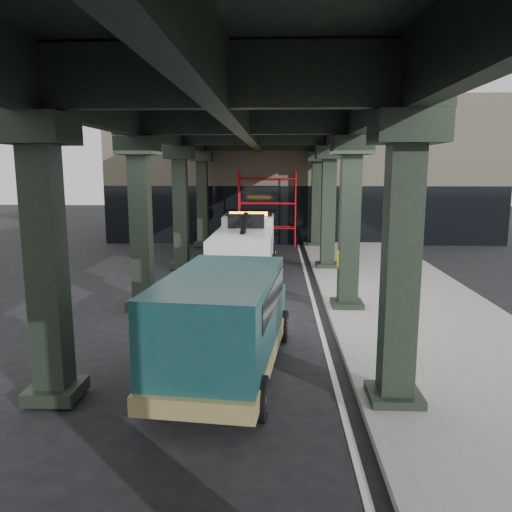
# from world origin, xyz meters

# --- Properties ---
(ground) EXTENTS (90.00, 90.00, 0.00)m
(ground) POSITION_xyz_m (0.00, 0.00, 0.00)
(ground) COLOR black
(ground) RESTS_ON ground
(sidewalk) EXTENTS (5.00, 40.00, 0.15)m
(sidewalk) POSITION_xyz_m (4.50, 2.00, 0.07)
(sidewalk) COLOR gray
(sidewalk) RESTS_ON ground
(lane_stripe) EXTENTS (0.12, 38.00, 0.01)m
(lane_stripe) POSITION_xyz_m (1.70, 2.00, 0.01)
(lane_stripe) COLOR silver
(lane_stripe) RESTS_ON ground
(viaduct) EXTENTS (7.40, 32.00, 6.40)m
(viaduct) POSITION_xyz_m (-0.40, 2.00, 5.46)
(viaduct) COLOR black
(viaduct) RESTS_ON ground
(building) EXTENTS (22.00, 10.00, 8.00)m
(building) POSITION_xyz_m (2.00, 20.00, 4.00)
(building) COLOR #C6B793
(building) RESTS_ON ground
(scaffolding) EXTENTS (3.08, 0.88, 4.00)m
(scaffolding) POSITION_xyz_m (0.00, 14.64, 2.11)
(scaffolding) COLOR red
(scaffolding) RESTS_ON ground
(tow_truck) EXTENTS (2.35, 7.53, 2.45)m
(tow_truck) POSITION_xyz_m (-0.68, 7.01, 1.20)
(tow_truck) COLOR black
(tow_truck) RESTS_ON ground
(towed_van) EXTENTS (2.59, 5.48, 2.15)m
(towed_van) POSITION_xyz_m (-0.47, -2.81, 1.16)
(towed_van) COLOR #113A3E
(towed_van) RESTS_ON ground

